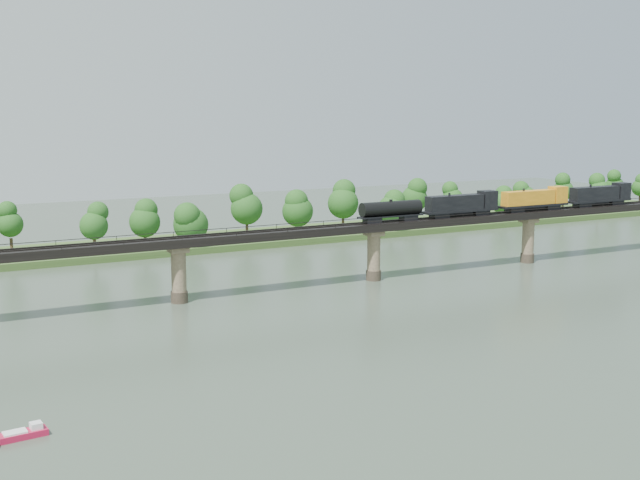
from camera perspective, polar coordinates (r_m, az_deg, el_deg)
name	(u,v)px	position (r m, az deg, el deg)	size (l,w,h in m)	color
ground	(468,314)	(135.93, 10.50, -5.17)	(400.00, 400.00, 0.00)	#334133
far_bank	(262,238)	(207.68, -4.17, 0.17)	(300.00, 24.00, 1.60)	#2F4B1E
bridge	(374,253)	(158.78, 3.84, -0.93)	(236.00, 30.00, 11.50)	#473A2D
bridge_superstructure	(374,221)	(157.79, 3.87, 1.33)	(220.00, 4.90, 0.75)	black
far_treeline	(238,211)	(199.31, -5.84, 2.10)	(289.06, 17.54, 13.60)	#382619
freight_train	(510,201)	(178.02, 13.38, 2.69)	(73.41, 2.86, 5.05)	black
motorboat	(24,433)	(90.44, -20.33, -12.76)	(4.99, 2.19, 1.36)	#B11438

